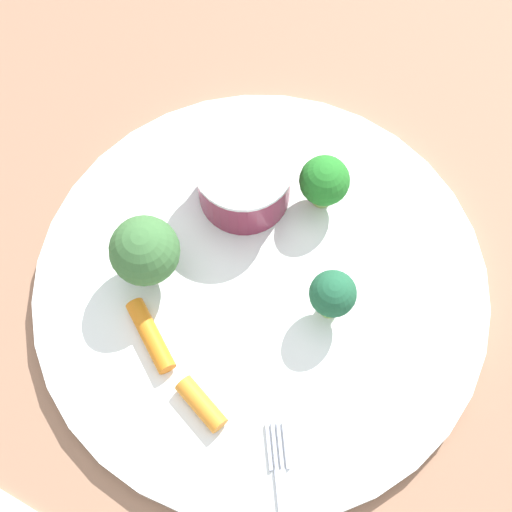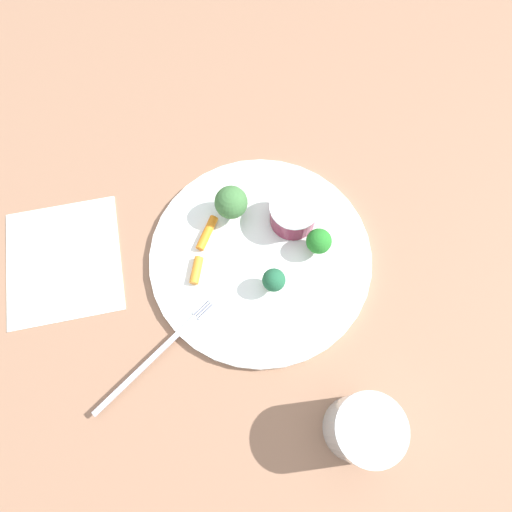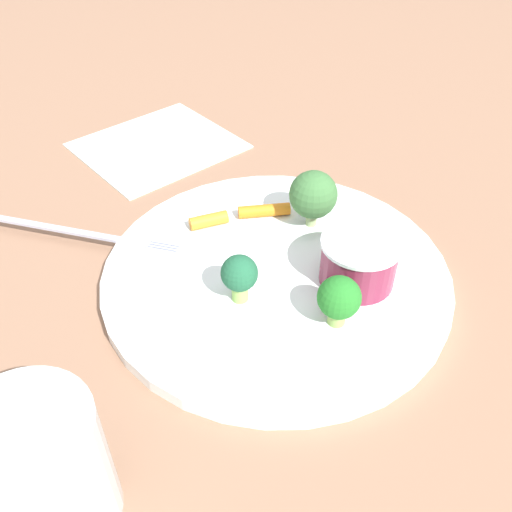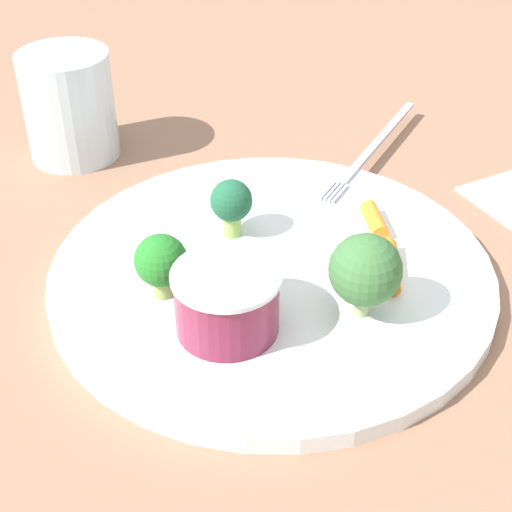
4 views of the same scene
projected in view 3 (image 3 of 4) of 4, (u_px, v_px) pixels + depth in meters
The scene contains 11 objects.
ground_plane at pixel (276, 279), 0.49m from camera, with size 2.40×2.40×0.00m, color #90684F.
plate at pixel (276, 274), 0.48m from camera, with size 0.30×0.30×0.01m, color white.
sauce_cup at pixel (359, 261), 0.46m from camera, with size 0.07×0.07×0.04m.
broccoli_floret_0 at pixel (313, 195), 0.51m from camera, with size 0.04×0.04×0.06m.
broccoli_floret_1 at pixel (339, 299), 0.42m from camera, with size 0.03×0.03×0.04m.
broccoli_floret_2 at pixel (239, 275), 0.44m from camera, with size 0.03×0.03×0.04m.
carrot_stick_0 at pixel (264, 211), 0.53m from camera, with size 0.01×0.01×0.05m, color orange.
carrot_stick_1 at pixel (209, 220), 0.52m from camera, with size 0.01×0.01×0.04m, color orange.
fork at pixel (84, 234), 0.52m from camera, with size 0.12×0.16×0.00m.
drinking_glass at pixel (40, 473), 0.30m from camera, with size 0.08×0.08×0.09m, color silver.
napkin at pixel (158, 145), 0.66m from camera, with size 0.17×0.15×0.00m, color white.
Camera 3 is at (-0.24, -0.26, 0.33)m, focal length 39.11 mm.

